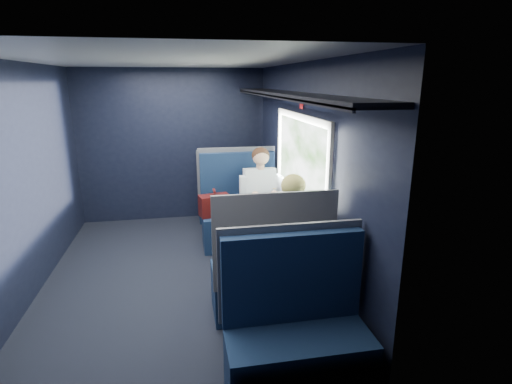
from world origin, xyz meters
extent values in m
cube|color=black|center=(0.00, 0.00, -0.01)|extent=(2.80, 4.20, 0.01)
cube|color=black|center=(1.45, 0.00, 1.15)|extent=(0.10, 4.20, 2.30)
cube|color=black|center=(-1.45, 0.00, 1.15)|extent=(0.10, 4.20, 2.30)
cube|color=black|center=(0.00, 2.15, 1.15)|extent=(2.80, 0.10, 2.30)
cube|color=black|center=(0.00, -2.15, 1.15)|extent=(2.80, 0.10, 2.30)
cube|color=silver|center=(0.00, 0.00, 2.35)|extent=(2.80, 4.20, 0.10)
cube|color=#EEE9CF|center=(1.38, 0.00, 1.74)|extent=(0.03, 1.84, 0.07)
cube|color=#EEE9CF|center=(1.38, 0.00, 0.90)|extent=(0.03, 1.84, 0.07)
cube|color=#EEE9CF|center=(1.38, -0.89, 1.32)|extent=(0.03, 0.07, 0.78)
cube|color=#EEE9CF|center=(1.38, 0.89, 1.32)|extent=(0.03, 0.07, 0.78)
cube|color=black|center=(1.22, 0.00, 1.98)|extent=(0.36, 4.10, 0.04)
cube|color=black|center=(1.05, 0.00, 1.96)|extent=(0.02, 4.10, 0.03)
cube|color=red|center=(1.38, 0.00, 1.89)|extent=(0.01, 0.10, 0.12)
cylinder|color=#54565E|center=(0.88, 0.00, 0.35)|extent=(0.08, 0.08, 0.70)
cube|color=silver|center=(1.06, 0.00, 0.72)|extent=(0.62, 1.00, 0.04)
cube|color=#0C1B37|center=(0.85, 0.78, 0.23)|extent=(1.00, 0.50, 0.45)
cube|color=#0C1B37|center=(0.85, 1.08, 0.82)|extent=(1.00, 0.10, 0.75)
cube|color=#54565E|center=(0.85, 1.14, 0.85)|extent=(1.04, 0.03, 0.82)
cube|color=#54565E|center=(0.85, 0.73, 0.55)|extent=(0.06, 0.40, 0.20)
cube|color=#4C1010|center=(0.51, 0.76, 0.58)|extent=(0.41, 0.28, 0.27)
cylinder|color=#4C1010|center=(0.51, 0.76, 0.77)|extent=(0.07, 0.16, 0.03)
cylinder|color=silver|center=(0.78, 0.63, 0.57)|extent=(0.09, 0.09, 0.25)
cylinder|color=#163AA9|center=(0.78, 0.63, 0.73)|extent=(0.05, 0.05, 0.05)
cube|color=#0C1B37|center=(0.85, -0.78, 0.23)|extent=(1.00, 0.50, 0.45)
cube|color=#0C1B37|center=(0.85, -1.08, 0.82)|extent=(1.00, 0.10, 0.75)
cube|color=#54565E|center=(0.85, -1.14, 0.85)|extent=(1.04, 0.03, 0.82)
cube|color=#54565E|center=(0.85, -0.73, 0.55)|extent=(0.06, 0.40, 0.20)
cube|color=#0C1B37|center=(0.85, 1.88, 0.23)|extent=(1.00, 0.40, 0.45)
cube|color=#0C1B37|center=(0.85, 1.64, 0.78)|extent=(1.00, 0.10, 0.66)
cube|color=#54565E|center=(0.85, 1.59, 0.80)|extent=(1.04, 0.03, 0.72)
cube|color=#0C1B37|center=(0.85, -1.88, 0.23)|extent=(1.00, 0.40, 0.45)
cube|color=#0C1B37|center=(0.85, -1.64, 0.78)|extent=(1.00, 0.10, 0.66)
cube|color=#54565E|center=(0.85, -1.59, 0.80)|extent=(1.04, 0.03, 0.72)
cube|color=black|center=(1.10, 0.64, 0.53)|extent=(0.36, 0.44, 0.16)
cube|color=black|center=(1.10, 0.44, 0.23)|extent=(0.32, 0.12, 0.45)
cube|color=silver|center=(1.10, 0.80, 0.78)|extent=(0.40, 0.29, 0.53)
cylinder|color=#D8A88C|center=(1.10, 0.76, 1.06)|extent=(0.10, 0.10, 0.06)
sphere|color=#D8A88C|center=(1.10, 0.74, 1.20)|extent=(0.21, 0.21, 0.21)
sphere|color=#382114|center=(1.10, 0.76, 1.21)|extent=(0.22, 0.22, 0.22)
cube|color=silver|center=(0.88, 0.76, 0.78)|extent=(0.09, 0.12, 0.34)
cube|color=silver|center=(1.32, 0.76, 0.78)|extent=(0.09, 0.12, 0.34)
cube|color=black|center=(1.10, -0.64, 0.53)|extent=(0.36, 0.44, 0.16)
cube|color=black|center=(1.10, -0.44, 0.23)|extent=(0.32, 0.12, 0.45)
cube|color=black|center=(1.10, -0.80, 0.78)|extent=(0.40, 0.29, 0.53)
cylinder|color=#D8A88C|center=(1.10, -0.76, 1.06)|extent=(0.10, 0.10, 0.06)
sphere|color=#D8A88C|center=(1.10, -0.74, 1.20)|extent=(0.21, 0.21, 0.21)
sphere|color=#C4B95B|center=(1.10, -0.76, 1.21)|extent=(0.22, 0.22, 0.22)
cube|color=black|center=(0.88, -0.76, 0.78)|extent=(0.09, 0.12, 0.34)
cube|color=black|center=(1.32, -0.76, 0.78)|extent=(0.09, 0.12, 0.34)
cube|color=#C4B95B|center=(1.10, -0.86, 0.90)|extent=(0.26, 0.07, 0.36)
cube|color=white|center=(0.91, -0.04, 0.74)|extent=(0.67, 0.86, 0.01)
cube|color=silver|center=(1.31, 0.13, 0.75)|extent=(0.27, 0.35, 0.02)
cube|color=silver|center=(1.44, 0.13, 0.88)|extent=(0.03, 0.35, 0.24)
cube|color=black|center=(1.43, 0.13, 0.88)|extent=(0.02, 0.30, 0.19)
cylinder|color=silver|center=(1.33, 0.40, 0.82)|extent=(0.06, 0.06, 0.17)
cylinder|color=#163AA9|center=(1.33, 0.40, 0.93)|extent=(0.03, 0.03, 0.04)
cylinder|color=white|center=(1.27, 0.34, 0.79)|extent=(0.08, 0.08, 0.10)
camera|label=1|loc=(0.13, -4.09, 2.12)|focal=28.00mm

